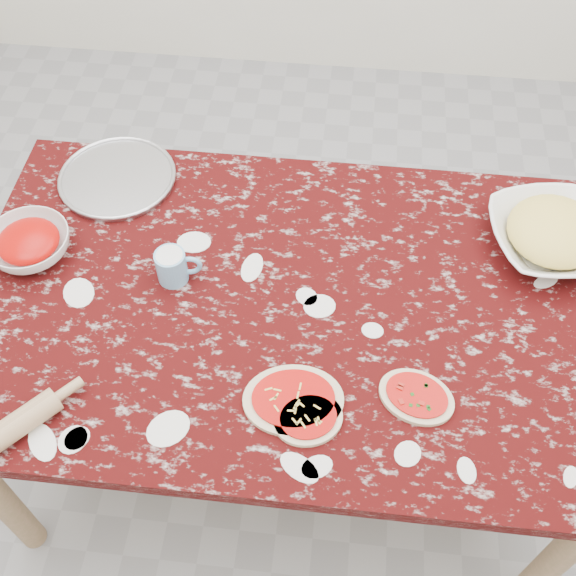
# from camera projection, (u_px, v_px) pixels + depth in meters

# --- Properties ---
(ground) EXTENTS (4.00, 4.00, 0.00)m
(ground) POSITION_uv_depth(u_px,v_px,m) (288.00, 433.00, 2.31)
(ground) COLOR gray
(worktable) EXTENTS (1.60, 1.00, 0.75)m
(worktable) POSITION_uv_depth(u_px,v_px,m) (288.00, 319.00, 1.78)
(worktable) COLOR black
(worktable) RESTS_ON ground
(pizza_tray) EXTENTS (0.41, 0.41, 0.01)m
(pizza_tray) POSITION_uv_depth(u_px,v_px,m) (118.00, 179.00, 1.96)
(pizza_tray) COLOR #B2B2B7
(pizza_tray) RESTS_ON worktable
(sauce_bowl) EXTENTS (0.21, 0.21, 0.07)m
(sauce_bowl) POSITION_uv_depth(u_px,v_px,m) (30.00, 245.00, 1.78)
(sauce_bowl) COLOR white
(sauce_bowl) RESTS_ON worktable
(cheese_bowl) EXTENTS (0.38, 0.38, 0.08)m
(cheese_bowl) POSITION_uv_depth(u_px,v_px,m) (552.00, 237.00, 1.79)
(cheese_bowl) COLOR white
(cheese_bowl) RESTS_ON worktable
(flour_mug) EXTENTS (0.11, 0.08, 0.09)m
(flour_mug) POSITION_uv_depth(u_px,v_px,m) (173.00, 266.00, 1.72)
(flour_mug) COLOR #72ABD5
(flour_mug) RESTS_ON worktable
(pizza_left) EXTENTS (0.25, 0.20, 0.02)m
(pizza_left) POSITION_uv_depth(u_px,v_px,m) (293.00, 400.00, 1.54)
(pizza_left) COLOR beige
(pizza_left) RESTS_ON worktable
(pizza_mid) EXTENTS (0.19, 0.17, 0.02)m
(pizza_mid) POSITION_uv_depth(u_px,v_px,m) (308.00, 419.00, 1.52)
(pizza_mid) COLOR beige
(pizza_mid) RESTS_ON worktable
(pizza_right) EXTENTS (0.21, 0.18, 0.02)m
(pizza_right) POSITION_uv_depth(u_px,v_px,m) (416.00, 397.00, 1.55)
(pizza_right) COLOR beige
(pizza_right) RESTS_ON worktable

